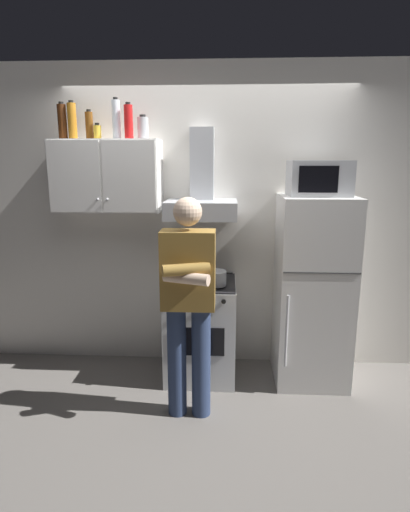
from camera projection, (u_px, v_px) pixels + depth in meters
The scene contains 16 objects.
ground_plane at pixel (205, 389), 3.53m from camera, with size 7.00×7.00×0.00m, color slate.
back_wall_tiled at pixel (209, 220), 3.81m from camera, with size 4.80×0.10×2.70m, color silver.
upper_cabinet at pixel (107, 176), 3.54m from camera, with size 0.90×0.37×0.60m.
stove_oven at pixel (201, 329), 3.68m from camera, with size 0.60×0.62×0.87m.
range_hood at pixel (202, 194), 3.54m from camera, with size 0.60×0.44×0.75m.
refrigerator at pixel (312, 291), 3.54m from camera, with size 0.60×0.62×1.60m.
microwave at pixel (319, 178), 3.35m from camera, with size 0.48×0.37×0.28m.
person_standing at pixel (188, 301), 2.98m from camera, with size 0.38×0.33×1.64m.
cooking_pot at pixel (216, 278), 3.44m from camera, with size 0.28×0.18×0.12m.
bottle_canister_steel at pixel (143, 128), 3.47m from camera, with size 0.09×0.09×0.20m.
bottle_spice_jar at pixel (97, 132), 3.46m from camera, with size 0.06×0.06×0.13m.
bottle_beer_brown at pixel (89, 125), 3.48m from camera, with size 0.06×0.06×0.24m.
bottle_liquor_amber at pixel (72, 121), 3.45m from camera, with size 0.07×0.07×0.31m.
bottle_vodka_clear at pixel (116, 119), 3.43m from camera, with size 0.07×0.07×0.33m.
bottle_rum_dark at pixel (62, 122), 3.46m from camera, with size 0.07×0.07×0.30m.
bottle_soda_red at pixel (129, 122), 3.40m from camera, with size 0.07×0.07×0.29m.
Camera 1 is at (0.17, -3.18, 1.89)m, focal length 29.35 mm.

